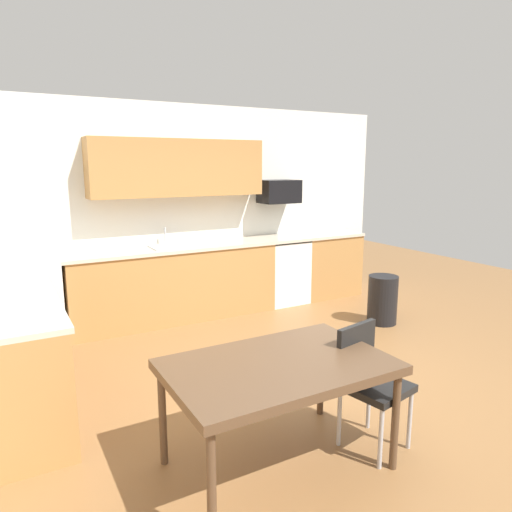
# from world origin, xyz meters

# --- Properties ---
(ground_plane) EXTENTS (12.00, 12.00, 0.00)m
(ground_plane) POSITION_xyz_m (0.00, 0.00, 0.00)
(ground_plane) COLOR olive
(wall_back) EXTENTS (5.80, 0.10, 2.70)m
(wall_back) POSITION_xyz_m (0.00, 2.65, 1.35)
(wall_back) COLOR silver
(wall_back) RESTS_ON ground
(cabinet_run_back) EXTENTS (2.61, 0.60, 0.90)m
(cabinet_run_back) POSITION_xyz_m (-0.45, 2.30, 0.45)
(cabinet_run_back) COLOR #AD7A42
(cabinet_run_back) RESTS_ON ground
(cabinet_run_back_right) EXTENTS (0.94, 0.60, 0.90)m
(cabinet_run_back_right) POSITION_xyz_m (1.93, 2.30, 0.45)
(cabinet_run_back_right) COLOR #AD7A42
(cabinet_run_back_right) RESTS_ON ground
(cabinet_run_left) EXTENTS (0.60, 2.00, 0.90)m
(cabinet_run_left) POSITION_xyz_m (-2.30, 0.80, 0.45)
(cabinet_run_left) COLOR #AD7A42
(cabinet_run_left) RESTS_ON ground
(countertop_back) EXTENTS (4.80, 0.64, 0.04)m
(countertop_back) POSITION_xyz_m (0.00, 2.30, 0.92)
(countertop_back) COLOR beige
(countertop_back) RESTS_ON cabinet_run_back
(countertop_left) EXTENTS (0.64, 2.00, 0.04)m
(countertop_left) POSITION_xyz_m (-2.30, 0.80, 0.92)
(countertop_left) COLOR beige
(countertop_left) RESTS_ON cabinet_run_left
(upper_cabinets_back) EXTENTS (2.20, 0.34, 0.70)m
(upper_cabinets_back) POSITION_xyz_m (-0.30, 2.43, 1.90)
(upper_cabinets_back) COLOR #AD7A42
(refrigerator) EXTENTS (0.76, 0.70, 1.85)m
(refrigerator) POSITION_xyz_m (-2.18, 2.22, 0.93)
(refrigerator) COLOR white
(refrigerator) RESTS_ON ground
(oven_range) EXTENTS (0.60, 0.60, 0.91)m
(oven_range) POSITION_xyz_m (1.16, 2.30, 0.46)
(oven_range) COLOR white
(oven_range) RESTS_ON ground
(microwave) EXTENTS (0.54, 0.36, 0.32)m
(microwave) POSITION_xyz_m (1.16, 2.40, 1.57)
(microwave) COLOR black
(sink_basin) EXTENTS (0.48, 0.40, 0.14)m
(sink_basin) POSITION_xyz_m (-0.49, 2.30, 0.88)
(sink_basin) COLOR #A5A8AD
(sink_basin) RESTS_ON countertop_back
(sink_faucet) EXTENTS (0.02, 0.02, 0.24)m
(sink_faucet) POSITION_xyz_m (-0.49, 2.48, 1.04)
(sink_faucet) COLOR #B2B5BA
(sink_faucet) RESTS_ON countertop_back
(dining_table) EXTENTS (1.40, 0.90, 0.72)m
(dining_table) POSITION_xyz_m (-0.88, -0.86, 0.66)
(dining_table) COLOR brown
(dining_table) RESTS_ON ground
(chair_near_table) EXTENTS (0.47, 0.47, 0.85)m
(chair_near_table) POSITION_xyz_m (-0.20, -0.94, 0.50)
(chair_near_table) COLOR black
(chair_near_table) RESTS_ON ground
(trash_bin) EXTENTS (0.36, 0.36, 0.60)m
(trash_bin) POSITION_xyz_m (1.74, 0.90, 0.30)
(trash_bin) COLOR black
(trash_bin) RESTS_ON ground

